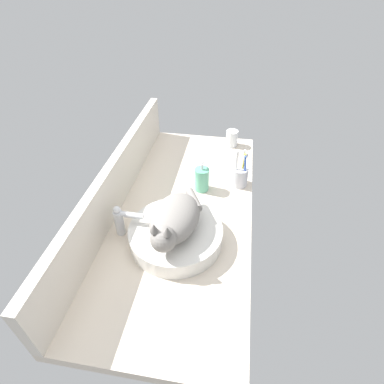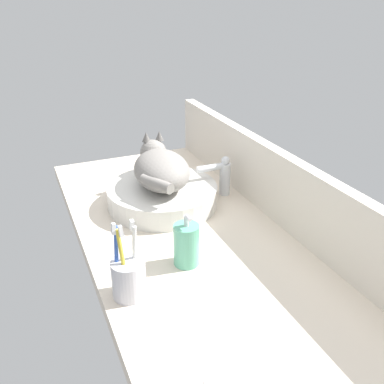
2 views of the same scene
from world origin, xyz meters
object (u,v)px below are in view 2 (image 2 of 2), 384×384
object	(u,v)px
faucet	(222,175)
toothbrush_cup	(129,277)
sink_basin	(163,196)
cat	(161,168)
soap_dispenser	(186,245)

from	to	relation	value
faucet	toothbrush_cup	world-z (taller)	toothbrush_cup
sink_basin	toothbrush_cup	distance (cm)	44.84
cat	toothbrush_cup	size ratio (longest dim) A/B	1.70
faucet	sink_basin	bearing A→B (deg)	-91.60
faucet	soap_dispenser	size ratio (longest dim) A/B	0.95
cat	toothbrush_cup	distance (cm)	46.65
cat	faucet	xyz separation A→B (cm)	(1.95, 20.72, -5.12)
faucet	toothbrush_cup	distance (cm)	57.58
cat	soap_dispenser	xyz separation A→B (cm)	(34.14, -5.35, -6.82)
cat	toothbrush_cup	xyz separation A→B (cm)	(40.43, -22.05, -7.43)
toothbrush_cup	soap_dispenser	bearing A→B (deg)	110.65
sink_basin	soap_dispenser	size ratio (longest dim) A/B	2.44
sink_basin	faucet	world-z (taller)	faucet
soap_dispenser	cat	bearing A→B (deg)	171.09
toothbrush_cup	faucet	bearing A→B (deg)	131.97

